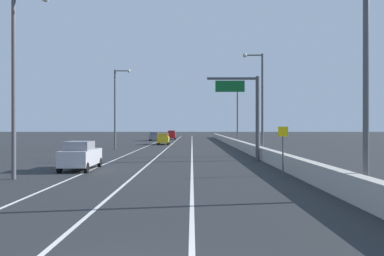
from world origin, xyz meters
TOP-DOWN VIEW (x-y plane):
  - ground_plane at (0.00, 64.00)m, footprint 320.00×320.00m
  - lane_stripe_left at (-5.50, 55.00)m, footprint 0.16×130.00m
  - lane_stripe_center at (-2.00, 55.00)m, footprint 0.16×130.00m
  - lane_stripe_right at (1.50, 55.00)m, footprint 0.16×130.00m
  - jersey_barrier_right at (7.95, 40.00)m, footprint 0.60×120.00m
  - overhead_sign_gantry at (6.61, 26.76)m, footprint 4.68×0.36m
  - speed_advisory_sign at (7.05, 16.29)m, footprint 0.60×0.11m
  - lamp_post_right_near at (8.34, 8.79)m, footprint 2.14×0.44m
  - lamp_post_right_second at (8.45, 31.63)m, footprint 2.14×0.44m
  - lamp_post_right_third at (8.70, 54.47)m, footprint 2.14×0.44m
  - lamp_post_left_near at (-8.40, 14.79)m, footprint 2.14×0.44m
  - lamp_post_left_mid at (-8.32, 42.20)m, footprint 2.14×0.44m
  - car_silver_0 at (-6.24, 19.47)m, footprint 2.03×4.63m
  - car_red_1 at (-3.35, 82.43)m, footprint 1.88×4.22m
  - car_gray_2 at (-6.69, 74.54)m, footprint 1.95×4.01m
  - car_yellow_3 at (-3.35, 56.88)m, footprint 1.93×4.65m

SIDE VIEW (x-z plane):
  - ground_plane at x=0.00m, z-range 0.00..0.00m
  - lane_stripe_left at x=-5.50m, z-range 0.00..0.00m
  - lane_stripe_center at x=-2.00m, z-range 0.00..0.00m
  - lane_stripe_right at x=1.50m, z-range 0.00..0.00m
  - jersey_barrier_right at x=7.95m, z-range 0.00..1.10m
  - car_gray_2 at x=-6.69m, z-range 0.00..1.87m
  - car_yellow_3 at x=-3.35m, z-range 0.00..1.93m
  - car_silver_0 at x=-6.24m, z-range 0.00..1.99m
  - car_red_1 at x=-3.35m, z-range -0.01..2.14m
  - speed_advisory_sign at x=7.05m, z-range 0.26..3.26m
  - overhead_sign_gantry at x=6.61m, z-range 0.98..8.48m
  - lamp_post_right_near at x=8.34m, z-range 0.76..11.29m
  - lamp_post_right_second at x=8.45m, z-range 0.76..11.29m
  - lamp_post_right_third at x=8.70m, z-range 0.76..11.29m
  - lamp_post_left_near at x=-8.40m, z-range 0.76..11.29m
  - lamp_post_left_mid at x=-8.32m, z-range 0.76..11.29m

